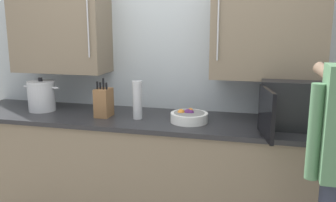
{
  "coord_description": "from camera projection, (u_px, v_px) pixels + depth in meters",
  "views": [
    {
      "loc": [
        0.81,
        -1.71,
        1.63
      ],
      "look_at": [
        0.15,
        0.85,
        1.07
      ],
      "focal_mm": 38.6,
      "sensor_mm": 36.0,
      "label": 1
    }
  ],
  "objects": [
    {
      "name": "fruit_bowl",
      "position": [
        189.0,
        117.0,
        2.68
      ],
      "size": [
        0.28,
        0.28,
        0.1
      ],
      "color": "white",
      "rests_on": "counter_unit"
    },
    {
      "name": "counter_unit",
      "position": [
        152.0,
        173.0,
        2.91
      ],
      "size": [
        3.2,
        0.68,
        0.92
      ],
      "color": "#756651",
      "rests_on": "ground_plane"
    },
    {
      "name": "thermos_flask",
      "position": [
        137.0,
        100.0,
        2.76
      ],
      "size": [
        0.08,
        0.08,
        0.29
      ],
      "color": "#B7BABF",
      "rests_on": "counter_unit"
    },
    {
      "name": "stock_pot",
      "position": [
        42.0,
        96.0,
        3.02
      ],
      "size": [
        0.32,
        0.23,
        0.28
      ],
      "color": "#B7BABF",
      "rests_on": "counter_unit"
    },
    {
      "name": "back_wall_tiled",
      "position": [
        162.0,
        55.0,
        3.03
      ],
      "size": [
        3.72,
        0.44,
        2.6
      ],
      "color": "#B2BCC1",
      "rests_on": "ground_plane"
    },
    {
      "name": "microwave_oven",
      "position": [
        293.0,
        103.0,
        2.56
      ],
      "size": [
        0.52,
        0.78,
        0.34
      ],
      "color": "black",
      "rests_on": "counter_unit"
    },
    {
      "name": "knife_block",
      "position": [
        104.0,
        102.0,
        2.83
      ],
      "size": [
        0.11,
        0.15,
        0.31
      ],
      "color": "brown",
      "rests_on": "counter_unit"
    }
  ]
}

